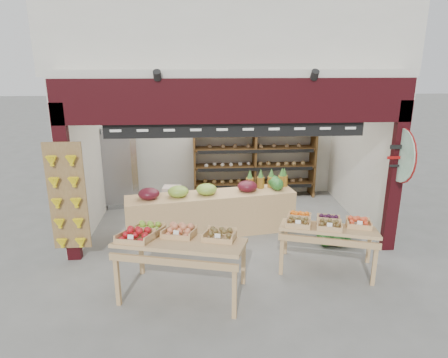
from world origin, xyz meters
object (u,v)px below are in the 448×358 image
back_shelving (255,153)px  cardboard_stack (182,204)px  refrigerator (120,166)px  display_table_right (325,225)px  mid_counter (211,212)px  display_table_left (175,238)px  watermelon_pile (333,233)px

back_shelving → cardboard_stack: size_ratio=2.98×
refrigerator → back_shelving: bearing=-6.5°
cardboard_stack → display_table_right: size_ratio=0.59×
mid_counter → display_table_left: 2.10m
watermelon_pile → cardboard_stack: bearing=151.7°
back_shelving → display_table_left: size_ratio=1.53×
back_shelving → cardboard_stack: 2.24m
display_table_right → watermelon_pile: (0.49, 0.92, -0.58)m
back_shelving → watermelon_pile: bearing=-67.1°
back_shelving → cardboard_stack: back_shelving is taller
display_table_right → watermelon_pile: 1.19m
display_table_right → back_shelving: bearing=100.0°
back_shelving → watermelon_pile: back_shelving is taller
cardboard_stack → watermelon_pile: bearing=-28.3°
cardboard_stack → mid_counter: bearing=-59.0°
display_table_left → display_table_right: display_table_left is taller
cardboard_stack → display_table_right: bearing=-46.1°
cardboard_stack → watermelon_pile: size_ratio=1.50×
mid_counter → display_table_right: 2.30m
cardboard_stack → watermelon_pile: (2.86, -1.54, -0.07)m
mid_counter → watermelon_pile: size_ratio=5.00×
display_table_left → cardboard_stack: bearing=90.6°
cardboard_stack → display_table_left: 3.06m
mid_counter → cardboard_stack: bearing=121.0°
watermelon_pile → mid_counter: bearing=166.7°
refrigerator → cardboard_stack: refrigerator is taller
cardboard_stack → watermelon_pile: cardboard_stack is taller
mid_counter → display_table_left: display_table_left is taller
mid_counter → display_table_right: mid_counter is taller
refrigerator → display_table_left: refrigerator is taller
back_shelving → cardboard_stack: (-1.74, -1.12, -0.86)m
watermelon_pile → back_shelving: bearing=112.9°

